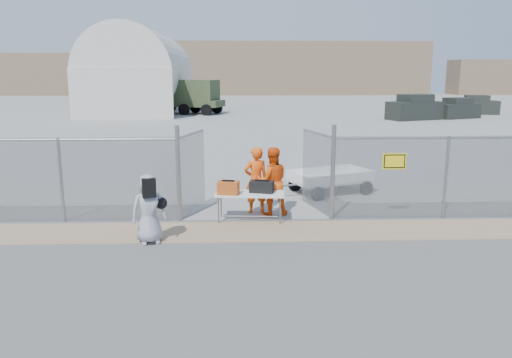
{
  "coord_description": "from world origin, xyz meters",
  "views": [
    {
      "loc": [
        -0.44,
        -10.64,
        3.8
      ],
      "look_at": [
        0.0,
        2.0,
        1.1
      ],
      "focal_mm": 35.0,
      "sensor_mm": 36.0,
      "label": 1
    }
  ],
  "objects_px": {
    "security_worker_left": "(256,180)",
    "security_worker_right": "(272,181)",
    "visitor": "(149,209)",
    "utility_trailer": "(330,181)",
    "folding_table": "(250,207)"
  },
  "relations": [
    {
      "from": "folding_table",
      "to": "security_worker_right",
      "type": "height_order",
      "value": "security_worker_right"
    },
    {
      "from": "security_worker_right",
      "to": "visitor",
      "type": "relative_size",
      "value": 1.17
    },
    {
      "from": "security_worker_right",
      "to": "utility_trailer",
      "type": "relative_size",
      "value": 0.57
    },
    {
      "from": "folding_table",
      "to": "utility_trailer",
      "type": "bearing_deg",
      "value": 52.86
    },
    {
      "from": "visitor",
      "to": "security_worker_left",
      "type": "bearing_deg",
      "value": 26.1
    },
    {
      "from": "folding_table",
      "to": "utility_trailer",
      "type": "height_order",
      "value": "utility_trailer"
    },
    {
      "from": "security_worker_left",
      "to": "visitor",
      "type": "height_order",
      "value": "security_worker_left"
    },
    {
      "from": "security_worker_right",
      "to": "folding_table",
      "type": "bearing_deg",
      "value": 36.78
    },
    {
      "from": "visitor",
      "to": "folding_table",
      "type": "bearing_deg",
      "value": 17.39
    },
    {
      "from": "visitor",
      "to": "utility_trailer",
      "type": "xyz_separation_m",
      "value": [
        4.97,
        4.63,
        -0.4
      ]
    },
    {
      "from": "security_worker_right",
      "to": "visitor",
      "type": "xyz_separation_m",
      "value": [
        -2.93,
        -2.21,
        -0.13
      ]
    },
    {
      "from": "security_worker_left",
      "to": "visitor",
      "type": "distance_m",
      "value": 3.48
    },
    {
      "from": "security_worker_right",
      "to": "utility_trailer",
      "type": "bearing_deg",
      "value": -136.49
    },
    {
      "from": "security_worker_left",
      "to": "security_worker_right",
      "type": "height_order",
      "value": "security_worker_right"
    },
    {
      "from": "folding_table",
      "to": "security_worker_left",
      "type": "distance_m",
      "value": 0.97
    }
  ]
}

